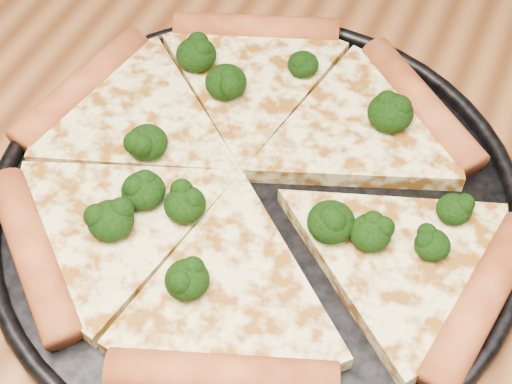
% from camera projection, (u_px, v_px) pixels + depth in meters
% --- Properties ---
extents(dining_table, '(1.20, 0.90, 0.75)m').
position_uv_depth(dining_table, '(293.00, 274.00, 0.64)').
color(dining_table, brown).
rests_on(dining_table, ground).
extents(pizza_pan, '(0.41, 0.41, 0.02)m').
position_uv_depth(pizza_pan, '(256.00, 198.00, 0.56)').
color(pizza_pan, black).
rests_on(pizza_pan, dining_table).
extents(pizza, '(0.41, 0.39, 0.03)m').
position_uv_depth(pizza, '(248.00, 176.00, 0.56)').
color(pizza, '#EEE092').
rests_on(pizza, pizza_pan).
extents(broccoli_florets, '(0.27, 0.26, 0.03)m').
position_uv_depth(broccoli_florets, '(254.00, 161.00, 0.56)').
color(broccoli_florets, black).
rests_on(broccoli_florets, pizza).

